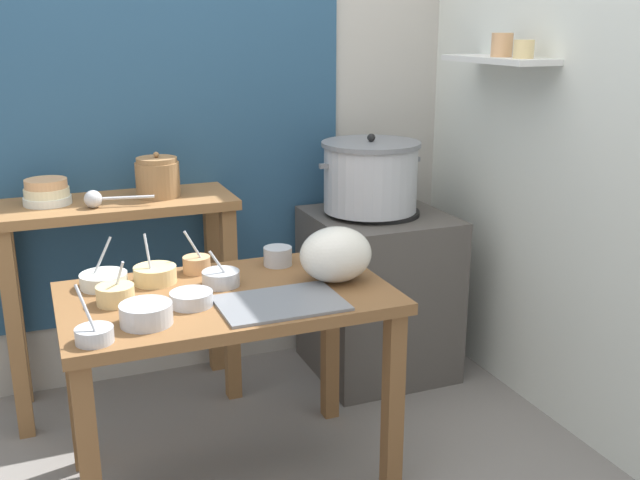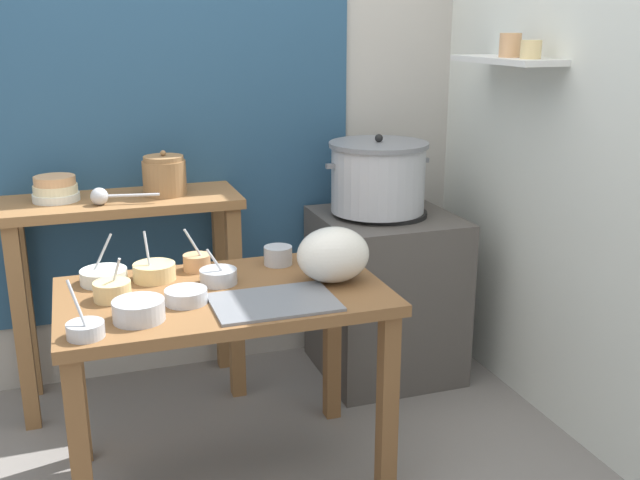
% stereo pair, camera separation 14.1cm
% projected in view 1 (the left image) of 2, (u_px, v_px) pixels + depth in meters
% --- Properties ---
extents(wall_back, '(4.40, 0.12, 2.60)m').
position_uv_depth(wall_back, '(181.00, 92.00, 3.24)').
color(wall_back, '#B2ADA3').
rests_on(wall_back, ground).
extents(wall_right, '(0.30, 3.20, 2.60)m').
position_uv_depth(wall_right, '(556.00, 100.00, 2.91)').
color(wall_right, silver).
rests_on(wall_right, ground).
extents(prep_table, '(1.10, 0.66, 0.72)m').
position_uv_depth(prep_table, '(227.00, 323.00, 2.51)').
color(prep_table, brown).
rests_on(prep_table, ground).
extents(back_shelf_table, '(0.96, 0.40, 0.90)m').
position_uv_depth(back_shelf_table, '(119.00, 252.00, 3.05)').
color(back_shelf_table, olive).
rests_on(back_shelf_table, ground).
extents(stove_block, '(0.60, 0.61, 0.78)m').
position_uv_depth(stove_block, '(378.00, 292.00, 3.43)').
color(stove_block, '#4C4742').
rests_on(stove_block, ground).
extents(steamer_pot, '(0.49, 0.44, 0.35)m').
position_uv_depth(steamer_pot, '(371.00, 176.00, 3.28)').
color(steamer_pot, '#B7BABF').
rests_on(steamer_pot, stove_block).
extents(clay_pot, '(0.18, 0.18, 0.19)m').
position_uv_depth(clay_pot, '(158.00, 177.00, 3.03)').
color(clay_pot, olive).
rests_on(clay_pot, back_shelf_table).
extents(bowl_stack_enamel, '(0.19, 0.19, 0.10)m').
position_uv_depth(bowl_stack_enamel, '(47.00, 192.00, 2.91)').
color(bowl_stack_enamel, silver).
rests_on(bowl_stack_enamel, back_shelf_table).
extents(ladle, '(0.27, 0.08, 0.07)m').
position_uv_depth(ladle, '(96.00, 199.00, 2.86)').
color(ladle, '#B7BABF').
rests_on(ladle, back_shelf_table).
extents(serving_tray, '(0.40, 0.28, 0.01)m').
position_uv_depth(serving_tray, '(280.00, 303.00, 2.37)').
color(serving_tray, slate).
rests_on(serving_tray, prep_table).
extents(plastic_bag, '(0.26, 0.21, 0.20)m').
position_uv_depth(plastic_bag, '(336.00, 254.00, 2.56)').
color(plastic_bag, silver).
rests_on(plastic_bag, prep_table).
extents(prep_bowl_0, '(0.15, 0.15, 0.18)m').
position_uv_depth(prep_bowl_0, '(155.00, 274.00, 2.56)').
color(prep_bowl_0, '#E5C684').
rests_on(prep_bowl_0, prep_table).
extents(prep_bowl_1, '(0.14, 0.14, 0.05)m').
position_uv_depth(prep_bowl_1, '(191.00, 298.00, 2.36)').
color(prep_bowl_1, '#B7BABF').
rests_on(prep_bowl_1, prep_table).
extents(prep_bowl_2, '(0.12, 0.12, 0.14)m').
position_uv_depth(prep_bowl_2, '(115.00, 294.00, 2.37)').
color(prep_bowl_2, '#E5C684').
rests_on(prep_bowl_2, prep_table).
extents(prep_bowl_3, '(0.11, 0.11, 0.17)m').
position_uv_depth(prep_bowl_3, '(94.00, 334.00, 2.08)').
color(prep_bowl_3, '#B7BABF').
rests_on(prep_bowl_3, prep_table).
extents(prep_bowl_4, '(0.16, 0.16, 0.17)m').
position_uv_depth(prep_bowl_4, '(104.00, 279.00, 2.52)').
color(prep_bowl_4, silver).
rests_on(prep_bowl_4, prep_table).
extents(prep_bowl_5, '(0.13, 0.13, 0.13)m').
position_uv_depth(prep_bowl_5, '(221.00, 278.00, 2.54)').
color(prep_bowl_5, '#B7BABF').
rests_on(prep_bowl_5, prep_table).
extents(prep_bowl_6, '(0.11, 0.11, 0.07)m').
position_uv_depth(prep_bowl_6, '(278.00, 255.00, 2.75)').
color(prep_bowl_6, '#B7BABF').
rests_on(prep_bowl_6, prep_table).
extents(prep_bowl_7, '(0.10, 0.10, 0.16)m').
position_uv_depth(prep_bowl_7, '(197.00, 263.00, 2.67)').
color(prep_bowl_7, tan).
rests_on(prep_bowl_7, prep_table).
extents(prep_bowl_8, '(0.16, 0.16, 0.07)m').
position_uv_depth(prep_bowl_8, '(146.00, 313.00, 2.21)').
color(prep_bowl_8, '#B7BABF').
rests_on(prep_bowl_8, prep_table).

